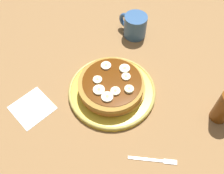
{
  "coord_description": "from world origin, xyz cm",
  "views": [
    {
      "loc": [
        -28.78,
        33.16,
        66.39
      ],
      "look_at": [
        0.0,
        0.0,
        2.97
      ],
      "focal_mm": 40.35,
      "sensor_mm": 36.0,
      "label": 1
    }
  ],
  "objects_px": {
    "pancake_stack": "(112,86)",
    "fork": "(156,160)",
    "coffee_mug": "(134,25)",
    "napkin": "(32,108)",
    "plate": "(112,91)",
    "banana_slice_0": "(106,66)",
    "banana_slice_6": "(125,69)",
    "banana_slice_1": "(129,89)",
    "banana_slice_3": "(115,91)",
    "banana_slice_7": "(107,97)",
    "banana_slice_4": "(97,80)",
    "banana_slice_2": "(126,77)",
    "banana_slice_5": "(99,90)"
  },
  "relations": [
    {
      "from": "banana_slice_7",
      "to": "coffee_mug",
      "type": "bearing_deg",
      "value": -65.53
    },
    {
      "from": "banana_slice_1",
      "to": "banana_slice_5",
      "type": "bearing_deg",
      "value": 42.12
    },
    {
      "from": "banana_slice_1",
      "to": "banana_slice_4",
      "type": "xyz_separation_m",
      "value": [
        0.09,
        0.03,
        -0.0
      ]
    },
    {
      "from": "banana_slice_1",
      "to": "banana_slice_4",
      "type": "distance_m",
      "value": 0.1
    },
    {
      "from": "plate",
      "to": "banana_slice_3",
      "type": "bearing_deg",
      "value": 145.24
    },
    {
      "from": "napkin",
      "to": "banana_slice_6",
      "type": "bearing_deg",
      "value": -119.15
    },
    {
      "from": "banana_slice_5",
      "to": "banana_slice_6",
      "type": "relative_size",
      "value": 1.04
    },
    {
      "from": "plate",
      "to": "coffee_mug",
      "type": "height_order",
      "value": "coffee_mug"
    },
    {
      "from": "pancake_stack",
      "to": "fork",
      "type": "xyz_separation_m",
      "value": [
        -0.23,
        0.09,
        -0.04
      ]
    },
    {
      "from": "fork",
      "to": "banana_slice_1",
      "type": "bearing_deg",
      "value": -29.23
    },
    {
      "from": "banana_slice_4",
      "to": "banana_slice_5",
      "type": "xyz_separation_m",
      "value": [
        -0.03,
        0.02,
        0.0
      ]
    },
    {
      "from": "banana_slice_1",
      "to": "banana_slice_3",
      "type": "bearing_deg",
      "value": 49.47
    },
    {
      "from": "banana_slice_3",
      "to": "banana_slice_6",
      "type": "relative_size",
      "value": 0.88
    },
    {
      "from": "banana_slice_7",
      "to": "fork",
      "type": "height_order",
      "value": "banana_slice_7"
    },
    {
      "from": "banana_slice_6",
      "to": "banana_slice_7",
      "type": "bearing_deg",
      "value": 104.1
    },
    {
      "from": "pancake_stack",
      "to": "banana_slice_3",
      "type": "bearing_deg",
      "value": 146.56
    },
    {
      "from": "banana_slice_4",
      "to": "coffee_mug",
      "type": "height_order",
      "value": "coffee_mug"
    },
    {
      "from": "plate",
      "to": "banana_slice_3",
      "type": "xyz_separation_m",
      "value": [
        -0.03,
        0.02,
        0.05
      ]
    },
    {
      "from": "plate",
      "to": "banana_slice_0",
      "type": "distance_m",
      "value": 0.08
    },
    {
      "from": "plate",
      "to": "banana_slice_6",
      "type": "height_order",
      "value": "banana_slice_6"
    },
    {
      "from": "banana_slice_4",
      "to": "fork",
      "type": "height_order",
      "value": "banana_slice_4"
    },
    {
      "from": "banana_slice_4",
      "to": "banana_slice_7",
      "type": "bearing_deg",
      "value": 156.95
    },
    {
      "from": "plate",
      "to": "coffee_mug",
      "type": "bearing_deg",
      "value": -66.26
    },
    {
      "from": "banana_slice_0",
      "to": "banana_slice_4",
      "type": "relative_size",
      "value": 1.16
    },
    {
      "from": "banana_slice_1",
      "to": "napkin",
      "type": "bearing_deg",
      "value": 45.78
    },
    {
      "from": "plate",
      "to": "banana_slice_2",
      "type": "xyz_separation_m",
      "value": [
        -0.02,
        -0.04,
        0.05
      ]
    },
    {
      "from": "banana_slice_1",
      "to": "napkin",
      "type": "distance_m",
      "value": 0.3
    },
    {
      "from": "coffee_mug",
      "to": "pancake_stack",
      "type": "bearing_deg",
      "value": 113.84
    },
    {
      "from": "plate",
      "to": "banana_slice_0",
      "type": "xyz_separation_m",
      "value": [
        0.05,
        -0.03,
        0.05
      ]
    },
    {
      "from": "banana_slice_2",
      "to": "banana_slice_7",
      "type": "distance_m",
      "value": 0.09
    },
    {
      "from": "banana_slice_3",
      "to": "fork",
      "type": "bearing_deg",
      "value": 161.57
    },
    {
      "from": "banana_slice_4",
      "to": "banana_slice_6",
      "type": "bearing_deg",
      "value": -112.03
    },
    {
      "from": "coffee_mug",
      "to": "banana_slice_5",
      "type": "bearing_deg",
      "value": 109.08
    },
    {
      "from": "fork",
      "to": "plate",
      "type": "bearing_deg",
      "value": -21.0
    },
    {
      "from": "plate",
      "to": "banana_slice_7",
      "type": "relative_size",
      "value": 7.99
    },
    {
      "from": "banana_slice_2",
      "to": "banana_slice_7",
      "type": "height_order",
      "value": "same"
    },
    {
      "from": "pancake_stack",
      "to": "fork",
      "type": "height_order",
      "value": "pancake_stack"
    },
    {
      "from": "banana_slice_0",
      "to": "banana_slice_4",
      "type": "height_order",
      "value": "same"
    },
    {
      "from": "banana_slice_4",
      "to": "napkin",
      "type": "height_order",
      "value": "banana_slice_4"
    },
    {
      "from": "banana_slice_4",
      "to": "coffee_mug",
      "type": "bearing_deg",
      "value": -74.64
    },
    {
      "from": "banana_slice_1",
      "to": "banana_slice_7",
      "type": "relative_size",
      "value": 0.8
    },
    {
      "from": "banana_slice_1",
      "to": "banana_slice_3",
      "type": "distance_m",
      "value": 0.04
    },
    {
      "from": "plate",
      "to": "banana_slice_1",
      "type": "height_order",
      "value": "banana_slice_1"
    },
    {
      "from": "banana_slice_7",
      "to": "coffee_mug",
      "type": "relative_size",
      "value": 0.3
    },
    {
      "from": "plate",
      "to": "banana_slice_2",
      "type": "distance_m",
      "value": 0.07
    },
    {
      "from": "coffee_mug",
      "to": "napkin",
      "type": "height_order",
      "value": "coffee_mug"
    },
    {
      "from": "banana_slice_6",
      "to": "coffee_mug",
      "type": "bearing_deg",
      "value": -60.21
    },
    {
      "from": "banana_slice_7",
      "to": "fork",
      "type": "xyz_separation_m",
      "value": [
        -0.2,
        0.04,
        -0.06
      ]
    },
    {
      "from": "banana_slice_5",
      "to": "napkin",
      "type": "height_order",
      "value": "banana_slice_5"
    },
    {
      "from": "banana_slice_7",
      "to": "coffee_mug",
      "type": "height_order",
      "value": "coffee_mug"
    }
  ]
}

